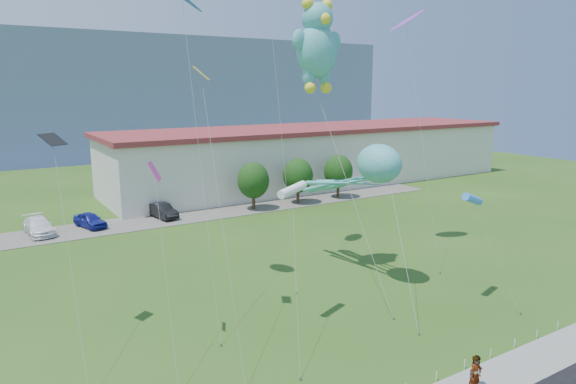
# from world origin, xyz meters

# --- Properties ---
(ground) EXTENTS (160.00, 160.00, 0.00)m
(ground) POSITION_xyz_m (0.00, 0.00, 0.00)
(ground) COLOR #2A4C15
(ground) RESTS_ON ground
(parking_strip) EXTENTS (70.00, 6.00, 0.06)m
(parking_strip) POSITION_xyz_m (0.00, 35.00, 0.03)
(parking_strip) COLOR #59544C
(parking_strip) RESTS_ON ground
(hill_ridge) EXTENTS (160.00, 50.00, 25.00)m
(hill_ridge) POSITION_xyz_m (0.00, 120.00, 12.50)
(hill_ridge) COLOR slate
(hill_ridge) RESTS_ON ground
(warehouse) EXTENTS (61.00, 15.00, 8.20)m
(warehouse) POSITION_xyz_m (26.00, 44.00, 4.12)
(warehouse) COLOR beige
(warehouse) RESTS_ON ground
(rope_fence) EXTENTS (26.05, 0.05, 0.50)m
(rope_fence) POSITION_xyz_m (0.00, -1.30, 0.25)
(rope_fence) COLOR white
(rope_fence) RESTS_ON ground
(tree_near) EXTENTS (3.60, 3.60, 5.47)m
(tree_near) POSITION_xyz_m (10.00, 34.00, 3.39)
(tree_near) COLOR #3F2B19
(tree_near) RESTS_ON ground
(tree_mid) EXTENTS (3.60, 3.60, 5.47)m
(tree_mid) POSITION_xyz_m (16.00, 34.00, 3.39)
(tree_mid) COLOR #3F2B19
(tree_mid) RESTS_ON ground
(tree_far) EXTENTS (3.60, 3.60, 5.47)m
(tree_far) POSITION_xyz_m (22.00, 34.00, 3.39)
(tree_far) COLOR #3F2B19
(tree_far) RESTS_ON ground
(pedestrian_left) EXTENTS (0.64, 0.42, 1.74)m
(pedestrian_left) POSITION_xyz_m (1.64, -2.96, 0.97)
(pedestrian_left) COLOR gray
(pedestrian_left) RESTS_ON sidewalk
(pedestrian_right) EXTENTS (0.77, 0.60, 1.56)m
(pedestrian_right) POSITION_xyz_m (2.05, -2.72, 0.88)
(pedestrian_right) COLOR gray
(pedestrian_right) RESTS_ON sidewalk
(parked_car_white) EXTENTS (2.61, 5.52, 1.56)m
(parked_car_white) POSITION_xyz_m (-12.01, 35.81, 0.84)
(parked_car_white) COLOR white
(parked_car_white) RESTS_ON parking_strip
(parked_car_blue) EXTENTS (2.94, 4.57, 1.45)m
(parked_car_blue) POSITION_xyz_m (-7.39, 35.79, 0.78)
(parked_car_blue) COLOR navy
(parked_car_blue) RESTS_ON parking_strip
(parked_car_black) EXTENTS (2.33, 4.83, 1.52)m
(parked_car_black) POSITION_xyz_m (-0.08, 35.74, 0.82)
(parked_car_black) COLOR black
(parked_car_black) RESTS_ON parking_strip
(octopus_kite) EXTENTS (4.31, 14.02, 9.98)m
(octopus_kite) POSITION_xyz_m (6.62, 10.81, 7.87)
(octopus_kite) COLOR teal
(octopus_kite) RESTS_ON ground
(teddy_bear_kite) EXTENTS (3.92, 10.13, 19.55)m
(teddy_bear_kite) POSITION_xyz_m (4.19, 13.45, 16.60)
(teddy_bear_kite) COLOR teal
(teddy_bear_kite) RESTS_ON ground
(small_kite_white) EXTENTS (3.27, 6.60, 8.49)m
(small_kite_white) POSITION_xyz_m (-1.55, 7.51, 7.98)
(small_kite_white) COLOR white
(small_kite_white) RESTS_ON ground
(small_kite_blue) EXTENTS (2.72, 9.21, 19.94)m
(small_kite_blue) POSITION_xyz_m (-4.61, 15.39, 18.74)
(small_kite_blue) COLOR blue
(small_kite_blue) RESTS_ON ground
(small_kite_purple) EXTENTS (2.75, 7.28, 19.63)m
(small_kite_purple) POSITION_xyz_m (13.97, 14.93, 18.46)
(small_kite_purple) COLOR purple
(small_kite_purple) RESTS_ON ground
(small_kite_pink) EXTENTS (1.67, 5.78, 9.96)m
(small_kite_pink) POSITION_xyz_m (-8.96, 8.55, 8.52)
(small_kite_pink) COLOR #E4328F
(small_kite_pink) RESTS_ON ground
(small_kite_black) EXTENTS (1.29, 8.25, 11.46)m
(small_kite_black) POSITION_xyz_m (-13.03, 12.08, 9.72)
(small_kite_black) COLOR black
(small_kite_black) RESTS_ON ground
(small_kite_cyan) EXTENTS (1.30, 4.53, 7.21)m
(small_kite_cyan) POSITION_xyz_m (9.95, 4.34, 6.73)
(small_kite_cyan) COLOR #3689F4
(small_kite_cyan) RESTS_ON ground
(small_kite_yellow) EXTENTS (2.20, 8.41, 14.88)m
(small_kite_yellow) POSITION_xyz_m (-5.79, 9.39, 12.54)
(small_kite_yellow) COLOR gold
(small_kite_yellow) RESTS_ON ground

